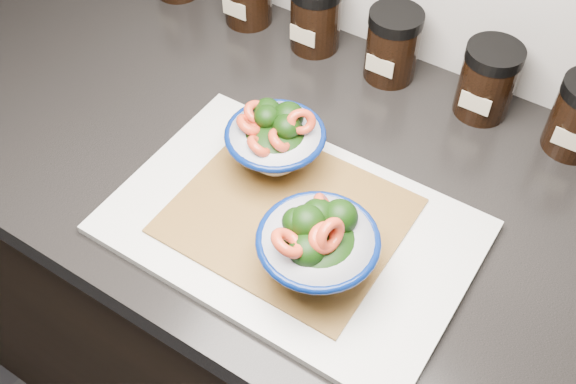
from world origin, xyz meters
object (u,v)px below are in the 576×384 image
Objects in this scene: bowl_left at (276,140)px; cutting_board at (291,227)px; spice_jar_c at (316,16)px; spice_jar_e at (488,81)px; bowl_right at (317,246)px; spice_jar_d at (393,45)px.

cutting_board is at bearing -45.77° from bowl_left.
bowl_left is 1.18× the size of spice_jar_c.
bowl_right is at bearing -97.75° from spice_jar_e.
spice_jar_e is (0.05, 0.38, -0.01)m from bowl_right.
spice_jar_c is (-0.10, 0.27, -0.00)m from bowl_left.
bowl_left reaches higher than spice_jar_d.
bowl_left reaches higher than spice_jar_c.
spice_jar_d is (-0.04, 0.34, 0.05)m from cutting_board.
bowl_right is 1.26× the size of spice_jar_e.
spice_jar_c is at bearing 116.91° from cutting_board.
cutting_board is at bearing -63.09° from spice_jar_c.
bowl_left is at bearing -97.56° from spice_jar_d.
spice_jar_d is at bearing 104.54° from bowl_right.
spice_jar_c and spice_jar_e have the same top height.
bowl_left is at bearing -69.31° from spice_jar_c.
bowl_right is at bearing -41.04° from bowl_left.
bowl_left is 1.18× the size of spice_jar_e.
spice_jar_e is at bearing 54.91° from bowl_left.
bowl_left is at bearing -125.09° from spice_jar_e.
cutting_board is 0.35m from spice_jar_d.
bowl_right is 0.45m from spice_jar_c.
bowl_left is 0.18m from bowl_right.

